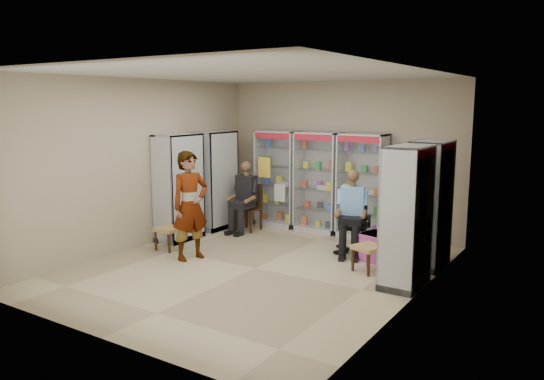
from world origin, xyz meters
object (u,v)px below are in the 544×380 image
Objects in this scene: wooden_chair at (249,208)px; woven_stool_b at (169,238)px; cabinet_left_near at (179,188)px; office_chair at (353,223)px; cabinet_right_near at (407,217)px; cabinet_left_far at (216,180)px; woven_stool_a at (368,259)px; standing_man at (190,206)px; cabinet_back_mid at (318,182)px; cabinet_back_right at (362,186)px; pink_trunk at (378,247)px; cabinet_back_left at (278,179)px; seated_shopkeeper at (352,215)px; cabinet_right_far at (430,204)px.

woven_stool_b is at bearing -100.19° from wooden_chair.
cabinet_left_near reaches higher than office_chair.
cabinet_left_far is (-4.46, 1.30, 0.00)m from cabinet_right_near.
cabinet_left_near is (0.00, -1.10, 0.00)m from cabinet_left_far.
woven_stool_a is 0.23× the size of standing_man.
cabinet_left_far is (-1.88, -0.93, 0.00)m from cabinet_back_mid.
wooden_chair is (-2.15, -0.73, -0.53)m from cabinet_back_right.
cabinet_left_near is (-1.88, -2.03, 0.00)m from cabinet_back_mid.
cabinet_back_right is 3.75m from woven_stool_b.
cabinet_left_near is 3.87m from woven_stool_a.
cabinet_right_near is 4.10m from wooden_chair.
office_chair is 2.25× the size of pink_trunk.
cabinet_back_right is 2.33m from wooden_chair.
cabinet_left_near is 1.08m from woven_stool_b.
cabinet_back_left is 4.84× the size of woven_stool_a.
cabinet_back_mid reaches higher than woven_stool_a.
cabinet_back_mid is 4.84× the size of woven_stool_a.
cabinet_left_near is 1.34m from standing_man.
seated_shopkeeper is (0.32, -1.15, -0.32)m from cabinet_back_right.
woven_stool_b is (-0.60, -2.68, -0.80)m from cabinet_back_left.
cabinet_back_mid is at bearing 59.93° from woven_stool_b.
wooden_chair is 2.50m from office_chair.
woven_stool_a is at bearing -81.16° from pink_trunk.
wooden_chair reaches higher than woven_stool_a.
cabinet_right_near is at bearing -61.33° from standing_man.
cabinet_back_mid is 3.41m from cabinet_right_near.
wooden_chair is at bearing 79.81° from woven_stool_b.
cabinet_back_left and cabinet_right_far have the same top height.
cabinet_right_far is 4.55m from cabinet_left_near.
cabinet_back_left is 4.95× the size of woven_stool_b.
cabinet_right_near is 1.43m from pink_trunk.
cabinet_right_far is 3.85m from standing_man.
cabinet_right_near is at bearing -58.60° from office_chair.
cabinet_back_mid is at bearing 180.00° from cabinet_back_right.
cabinet_back_mid is 1.00× the size of cabinet_right_near.
woven_stool_b is at bearing -168.36° from office_chair.
cabinet_left_far and cabinet_left_near have the same top height.
wooden_chair is at bearing -108.90° from cabinet_back_left.
office_chair is 2.65× the size of woven_stool_b.
pink_trunk is at bearing 101.09° from cabinet_left_near.
cabinet_right_far is 1.11× the size of standing_man.
seated_shopkeeper is 3.25m from woven_stool_b.
woven_stool_a is at bearing -70.29° from office_chair.
pink_trunk is (-0.77, -0.18, -0.77)m from cabinet_right_far.
cabinet_right_near is 3.49m from standing_man.
cabinet_back_right is 4.84× the size of woven_stool_a.
cabinet_back_left is 2.13× the size of wooden_chair.
cabinet_left_near is at bearing -0.00° from cabinet_left_far.
cabinet_back_right is at bearing 125.65° from cabinet_left_near.
pink_trunk is at bearing -56.70° from cabinet_back_right.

